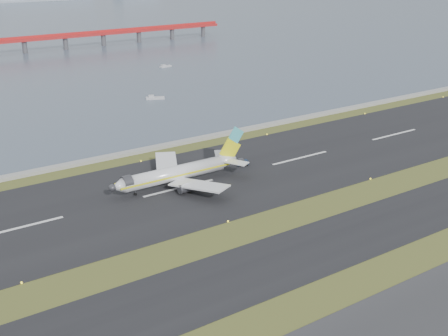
% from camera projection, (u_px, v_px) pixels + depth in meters
% --- Properties ---
extents(ground, '(1000.00, 1000.00, 0.00)m').
position_uv_depth(ground, '(247.00, 236.00, 118.91)').
color(ground, '#344418').
rests_on(ground, ground).
extents(taxiway_strip, '(1000.00, 18.00, 0.10)m').
position_uv_depth(taxiway_strip, '(283.00, 260.00, 109.54)').
color(taxiway_strip, black).
rests_on(taxiway_strip, ground).
extents(runway_strip, '(1000.00, 45.00, 0.10)m').
position_uv_depth(runway_strip, '(179.00, 188.00, 142.27)').
color(runway_strip, black).
rests_on(runway_strip, ground).
extents(seawall, '(1000.00, 2.50, 1.00)m').
position_uv_depth(seawall, '(130.00, 153.00, 165.49)').
color(seawall, gray).
rests_on(seawall, ground).
extents(red_pier, '(260.00, 5.00, 10.20)m').
position_uv_depth(red_pier, '(24.00, 40.00, 321.24)').
color(red_pier, red).
rests_on(red_pier, ground).
extents(airliner, '(38.52, 32.89, 12.80)m').
position_uv_depth(airliner, '(180.00, 172.00, 143.11)').
color(airliner, white).
rests_on(airliner, ground).
extents(pushback_tug, '(3.52, 2.47, 2.06)m').
position_uv_depth(pushback_tug, '(242.00, 162.00, 156.73)').
color(pushback_tug, '#142138').
rests_on(pushback_tug, ground).
extents(workboat_near, '(7.64, 5.07, 1.78)m').
position_uv_depth(workboat_near, '(155.00, 98.00, 225.60)').
color(workboat_near, '#B6B6BA').
rests_on(workboat_near, ground).
extents(workboat_far, '(6.69, 3.00, 1.57)m').
position_uv_depth(workboat_far, '(165.00, 66.00, 285.61)').
color(workboat_far, '#B6B6BA').
rests_on(workboat_far, ground).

